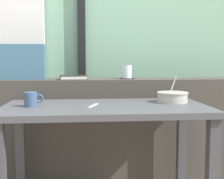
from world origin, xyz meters
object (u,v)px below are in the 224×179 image
object	(u,v)px
coaster_square	(127,79)
juice_glass	(127,72)
throw_pillow	(23,62)
fork_utensil	(93,106)
ceramic_mug	(31,99)
soup_bowl	(172,97)
closed_book	(73,77)
breakfast_table	(106,123)

from	to	relation	value
coaster_square	juice_glass	bearing A→B (deg)	180.00
juice_glass	throw_pillow	distance (m)	0.78
throw_pillow	fork_utensil	world-z (taller)	throw_pillow
juice_glass	fork_utensil	xyz separation A→B (m)	(-0.28, -0.53, -0.17)
fork_utensil	ceramic_mug	world-z (taller)	ceramic_mug
coaster_square	soup_bowl	xyz separation A→B (m)	(0.24, -0.41, -0.10)
juice_glass	closed_book	size ratio (longest dim) A/B	0.48
breakfast_table	ceramic_mug	distance (m)	0.46
juice_glass	closed_book	xyz separation A→B (m)	(-0.41, -0.01, -0.03)
throw_pillow	ceramic_mug	xyz separation A→B (m)	(0.14, -0.54, -0.21)
soup_bowl	throw_pillow	bearing A→B (deg)	156.55
coaster_square	closed_book	xyz separation A→B (m)	(-0.41, -0.01, 0.01)
juice_glass	fork_utensil	size ratio (longest dim) A/B	0.59
breakfast_table	soup_bowl	size ratio (longest dim) A/B	6.10
coaster_square	fork_utensil	distance (m)	0.61
breakfast_table	coaster_square	size ratio (longest dim) A/B	12.22
juice_glass	soup_bowl	world-z (taller)	juice_glass
breakfast_table	closed_book	bearing A→B (deg)	112.63
throw_pillow	ceramic_mug	world-z (taller)	throw_pillow
throw_pillow	closed_book	bearing A→B (deg)	-5.82
breakfast_table	soup_bowl	bearing A→B (deg)	12.56
closed_book	fork_utensil	world-z (taller)	closed_book
juice_glass	soup_bowl	bearing A→B (deg)	-59.88
closed_book	fork_utensil	distance (m)	0.55
juice_glass	fork_utensil	world-z (taller)	juice_glass
coaster_square	closed_book	distance (m)	0.41
closed_book	breakfast_table	bearing A→B (deg)	-67.37
throw_pillow	breakfast_table	bearing A→B (deg)	-42.99
throw_pillow	coaster_square	bearing A→B (deg)	-2.30
breakfast_table	ceramic_mug	xyz separation A→B (m)	(-0.44, 0.00, 0.15)
soup_bowl	fork_utensil	size ratio (longest dim) A/B	1.18
closed_book	ceramic_mug	world-z (taller)	closed_book
soup_bowl	closed_book	bearing A→B (deg)	148.09
coaster_square	throw_pillow	xyz separation A→B (m)	(-0.78, 0.03, 0.13)
coaster_square	breakfast_table	bearing A→B (deg)	-111.62
fork_utensil	soup_bowl	bearing A→B (deg)	32.42
juice_glass	fork_utensil	distance (m)	0.62
juice_glass	soup_bowl	xyz separation A→B (m)	(0.24, -0.41, -0.14)
breakfast_table	closed_book	xyz separation A→B (m)	(-0.21, 0.50, 0.25)
coaster_square	throw_pillow	size ratio (longest dim) A/B	0.31
breakfast_table	juice_glass	xyz separation A→B (m)	(0.20, 0.51, 0.28)
juice_glass	breakfast_table	bearing A→B (deg)	-111.62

